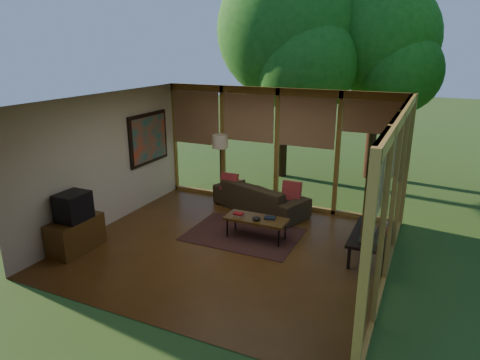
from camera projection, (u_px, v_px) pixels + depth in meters
The scene contains 25 objects.
floor at pixel (228, 247), 7.92m from camera, with size 5.50×5.50×0.00m, color brown.
ceiling at pixel (227, 101), 7.10m from camera, with size 5.50×5.50×0.00m, color white.
wall_left at pixel (106, 161), 8.61m from camera, with size 0.04×5.00×2.70m, color beige.
wall_front at pixel (139, 232), 5.35m from camera, with size 5.50×0.04×2.70m, color beige.
window_wall_back at pixel (277, 148), 9.67m from camera, with size 5.50×0.12×2.70m, color #A37B32.
window_wall_right at pixel (392, 201), 6.41m from camera, with size 0.12×5.00×2.70m, color #A37B32.
tree_nw at pixel (286, 31), 11.20m from camera, with size 3.64×3.64×5.77m.
tree_ne at pixel (381, 39), 11.13m from camera, with size 2.98×2.98×5.23m.
rug at pixel (243, 234), 8.45m from camera, with size 2.16×1.53×0.01m, color brown.
sofa at pixel (260, 197), 9.62m from camera, with size 2.22×0.87×0.65m, color #3D311E.
pillow_left at pixel (229, 182), 9.81m from camera, with size 0.40×0.13×0.40m, color maroon.
pillow_right at pixel (292, 191), 9.20m from camera, with size 0.40×0.13×0.40m, color maroon.
ct_book_lower at pixel (238, 215), 8.26m from camera, with size 0.19×0.14×0.03m, color #AFA69E.
ct_book_upper at pixel (238, 214), 8.25m from camera, with size 0.18×0.14×0.03m, color maroon.
ct_book_side at pixel (270, 218), 8.13m from camera, with size 0.21×0.16×0.03m, color black.
ct_bowl at pixel (257, 218), 8.05m from camera, with size 0.16×0.16×0.07m, color black.
media_cabinet at pixel (76, 235), 7.74m from camera, with size 0.50×1.00×0.60m, color brown.
television at pixel (73, 207), 7.57m from camera, with size 0.45×0.55×0.50m, color black.
console_book_a at pixel (367, 240), 7.10m from camera, with size 0.21×0.15×0.08m, color #2F5342.
console_book_b at pixel (371, 229), 7.49m from camera, with size 0.23×0.16×0.10m, color maroon.
console_book_c at pixel (374, 222), 7.84m from camera, with size 0.20×0.15×0.06m, color #AFA69E.
floor_lamp at pixel (220, 145), 9.71m from camera, with size 0.36×0.36×1.65m.
coffee_table at pixel (256, 220), 8.18m from camera, with size 1.20×0.50×0.43m.
side_console at pixel (370, 235), 7.47m from camera, with size 0.60×1.40×0.46m.
wall_painting at pixel (149, 138), 9.75m from camera, with size 0.06×1.35×1.15m.
Camera 1 is at (3.21, -6.42, 3.57)m, focal length 32.00 mm.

